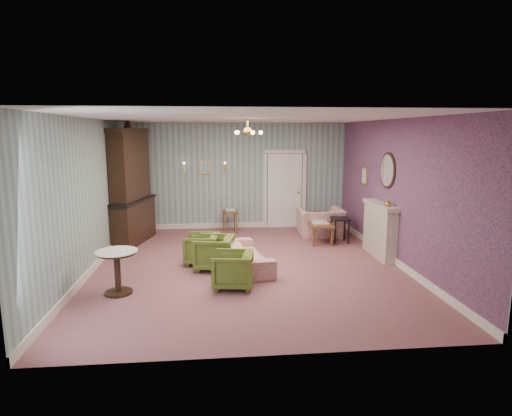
{
  "coord_description": "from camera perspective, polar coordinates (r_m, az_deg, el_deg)",
  "views": [
    {
      "loc": [
        -0.64,
        -8.14,
        2.62
      ],
      "look_at": [
        0.2,
        0.4,
        1.1
      ],
      "focal_mm": 29.74,
      "sensor_mm": 36.0,
      "label": 1
    }
  ],
  "objects": [
    {
      "name": "wall_back",
      "position": [
        11.71,
        -2.46,
        4.31
      ],
      "size": [
        6.0,
        0.0,
        6.0
      ],
      "primitive_type": "plane",
      "rotation": [
        1.57,
        0.0,
        0.0
      ],
      "color": "gray",
      "rests_on": "ground"
    },
    {
      "name": "wall_right",
      "position": [
        8.99,
        18.33,
        2.06
      ],
      "size": [
        0.0,
        7.0,
        7.0
      ],
      "primitive_type": "plane",
      "rotation": [
        1.57,
        0.0,
        -1.57
      ],
      "color": "gray",
      "rests_on": "ground"
    },
    {
      "name": "side_table_black",
      "position": [
        10.42,
        11.22,
        -2.97
      ],
      "size": [
        0.41,
        0.41,
        0.61
      ],
      "primitive_type": null,
      "rotation": [
        0.0,
        0.0,
        0.01
      ],
      "color": "black",
      "rests_on": "floor"
    },
    {
      "name": "sofa_chintz",
      "position": [
        8.37,
        -1.47,
        -5.63
      ],
      "size": [
        0.85,
        1.91,
        0.72
      ],
      "primitive_type": "imported",
      "rotation": [
        0.0,
        0.0,
        1.75
      ],
      "color": "#A6434E",
      "rests_on": "floor"
    },
    {
      "name": "nesting_table",
      "position": [
        11.32,
        -3.51,
        -1.68
      ],
      "size": [
        0.44,
        0.53,
        0.65
      ],
      "primitive_type": null,
      "rotation": [
        0.0,
        0.0,
        0.11
      ],
      "color": "brown",
      "rests_on": "floor"
    },
    {
      "name": "wall_front",
      "position": [
        4.83,
        2.15,
        -4.02
      ],
      "size": [
        6.0,
        0.0,
        6.0
      ],
      "primitive_type": "plane",
      "rotation": [
        -1.57,
        0.0,
        0.0
      ],
      "color": "gray",
      "rests_on": "ground"
    },
    {
      "name": "pedestal_table",
      "position": [
        7.39,
        -18.13,
        -8.2
      ],
      "size": [
        0.71,
        0.71,
        0.74
      ],
      "primitive_type": null,
      "rotation": [
        0.0,
        0.0,
        0.05
      ],
      "color": "black",
      "rests_on": "floor"
    },
    {
      "name": "wall_left",
      "position": [
        8.55,
        -21.58,
        1.48
      ],
      "size": [
        0.0,
        7.0,
        7.0
      ],
      "primitive_type": "plane",
      "rotation": [
        1.57,
        0.0,
        1.57
      ],
      "color": "gray",
      "rests_on": "ground"
    },
    {
      "name": "mantel_vase",
      "position": [
        8.96,
        17.32,
        0.68
      ],
      "size": [
        0.15,
        0.15,
        0.15
      ],
      "primitive_type": "imported",
      "color": "gold",
      "rests_on": "fireplace"
    },
    {
      "name": "olive_chair_c",
      "position": [
        8.7,
        -7.33,
        -5.24
      ],
      "size": [
        0.7,
        0.73,
        0.67
      ],
      "primitive_type": "imported",
      "rotation": [
        0.0,
        0.0,
        -1.7
      ],
      "color": "#5A6B25",
      "rests_on": "floor"
    },
    {
      "name": "burgundy_cushion",
      "position": [
        10.8,
        8.59,
        -1.49
      ],
      "size": [
        0.41,
        0.28,
        0.39
      ],
      "primitive_type": "cube",
      "rotation": [
        0.17,
        0.0,
        -0.35
      ],
      "color": "maroon",
      "rests_on": "wingback_chair"
    },
    {
      "name": "coffee_table",
      "position": [
        10.42,
        8.52,
        -3.22
      ],
      "size": [
        0.59,
        1.0,
        0.5
      ],
      "primitive_type": null,
      "rotation": [
        0.0,
        0.0,
        -0.05
      ],
      "color": "brown",
      "rests_on": "floor"
    },
    {
      "name": "gilt_mirror_back",
      "position": [
        11.64,
        -6.91,
        5.45
      ],
      "size": [
        0.28,
        0.06,
        0.36
      ],
      "primitive_type": null,
      "color": "gold",
      "rests_on": "wall_back"
    },
    {
      "name": "dresser",
      "position": [
        10.53,
        -16.61,
        3.24
      ],
      "size": [
        0.98,
        1.83,
        2.9
      ],
      "primitive_type": null,
      "rotation": [
        0.0,
        0.0,
        -0.23
      ],
      "color": "black",
      "rests_on": "floor"
    },
    {
      "name": "oval_mirror",
      "position": [
        9.3,
        17.25,
        4.85
      ],
      "size": [
        0.04,
        0.76,
        0.84
      ],
      "primitive_type": null,
      "color": "white",
      "rests_on": "wall_right"
    },
    {
      "name": "wall_right_floral",
      "position": [
        8.98,
        18.25,
        2.06
      ],
      "size": [
        0.0,
        7.0,
        7.0
      ],
      "primitive_type": "plane",
      "rotation": [
        1.57,
        0.0,
        -1.57
      ],
      "color": "#BB5D7F",
      "rests_on": "ground"
    },
    {
      "name": "olive_chair_b",
      "position": [
        8.31,
        -5.66,
        -5.77
      ],
      "size": [
        0.79,
        0.82,
        0.72
      ],
      "primitive_type": "imported",
      "rotation": [
        0.0,
        0.0,
        -1.77
      ],
      "color": "#5A6B25",
      "rests_on": "floor"
    },
    {
      "name": "framed_print",
      "position": [
        10.57,
        14.42,
        4.2
      ],
      "size": [
        0.04,
        0.34,
        0.42
      ],
      "primitive_type": null,
      "color": "gold",
      "rests_on": "wall_right"
    },
    {
      "name": "olive_chair_a",
      "position": [
        7.34,
        -3.15,
        -8.05
      ],
      "size": [
        0.71,
        0.75,
        0.69
      ],
      "primitive_type": "imported",
      "rotation": [
        0.0,
        0.0,
        -1.71
      ],
      "color": "#5A6B25",
      "rests_on": "floor"
    },
    {
      "name": "wingback_chair",
      "position": [
        10.95,
        8.65,
        -1.3
      ],
      "size": [
        1.11,
        0.73,
        0.97
      ],
      "primitive_type": "imported",
      "rotation": [
        0.0,
        0.0,
        3.14
      ],
      "color": "#A6434E",
      "rests_on": "floor"
    },
    {
      "name": "floor",
      "position": [
        8.57,
        -1.08,
        -7.75
      ],
      "size": [
        7.0,
        7.0,
        0.0
      ],
      "primitive_type": "plane",
      "color": "#93555A",
      "rests_on": "ground"
    },
    {
      "name": "sconce_right",
      "position": [
        11.62,
        -4.18,
        5.49
      ],
      "size": [
        0.16,
        0.12,
        0.3
      ],
      "primitive_type": null,
      "color": "gold",
      "rests_on": "wall_back"
    },
    {
      "name": "fireplace",
      "position": [
        9.45,
        16.29,
        -2.83
      ],
      "size": [
        0.3,
        1.4,
        1.16
      ],
      "primitive_type": null,
      "color": "beige",
      "rests_on": "floor"
    },
    {
      "name": "chandelier",
      "position": [
        8.16,
        -1.14,
        10.11
      ],
      "size": [
        0.56,
        0.56,
        0.36
      ],
      "primitive_type": null,
      "color": "gold",
      "rests_on": "ceiling"
    },
    {
      "name": "door",
      "position": [
        11.86,
        3.86,
        2.57
      ],
      "size": [
        1.12,
        0.12,
        2.16
      ],
      "primitive_type": null,
      "color": "white",
      "rests_on": "floor"
    },
    {
      "name": "ceiling",
      "position": [
        8.17,
        -1.15,
        12.01
      ],
      "size": [
        7.0,
        7.0,
        0.0
      ],
      "primitive_type": "plane",
      "rotation": [
        3.14,
        0.0,
        0.0
      ],
      "color": "white",
      "rests_on": "ground"
    },
    {
      "name": "sconce_left",
      "position": [
        11.64,
        -9.63,
        5.38
      ],
      "size": [
        0.16,
        0.12,
        0.3
      ],
      "primitive_type": null,
      "color": "gold",
      "rests_on": "wall_back"
    }
  ]
}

